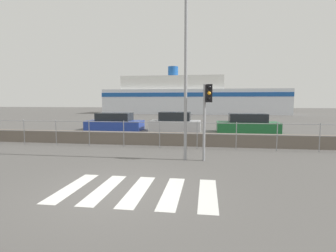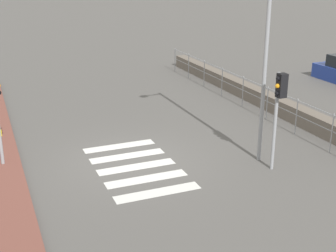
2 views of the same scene
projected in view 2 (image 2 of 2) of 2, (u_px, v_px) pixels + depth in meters
The scene contains 6 objects.
ground_plane at pixel (131, 160), 14.55m from camera, with size 160.00×160.00×0.00m, color #565451.
crosswalk at pixel (136, 167), 14.09m from camera, with size 4.05×2.40×0.01m.
seawall at pixel (315, 123), 16.95m from camera, with size 24.43×0.55×0.65m.
harbor_fence at pixel (297, 111), 16.46m from camera, with size 22.03×0.04×1.33m.
traffic_light_far at pixel (279, 100), 13.16m from camera, with size 0.34×0.32×2.94m.
streetlamp at pixel (262, 24), 13.15m from camera, with size 0.32×1.13×6.88m.
Camera 2 is at (12.82, -3.98, 5.84)m, focal length 50.00 mm.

